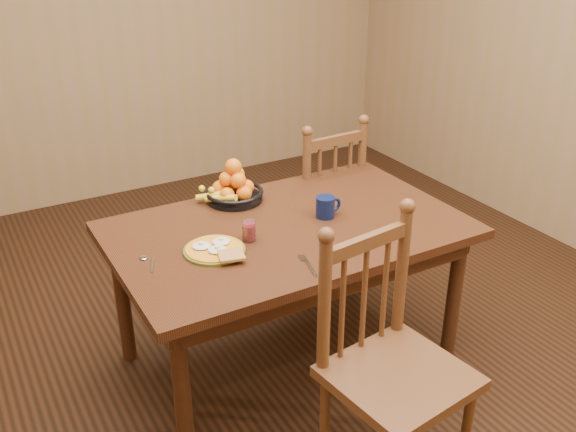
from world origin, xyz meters
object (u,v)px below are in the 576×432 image
breakfast_plate (215,249)px  fruit_bowl (233,189)px  chair_near (391,366)px  coffee_mug (326,207)px  dining_table (288,242)px  chair_far (318,203)px

breakfast_plate → fruit_bowl: bearing=56.4°
chair_near → coffee_mug: size_ratio=7.96×
breakfast_plate → chair_near: bearing=-63.4°
dining_table → coffee_mug: (0.21, -0.00, 0.14)m
breakfast_plate → coffee_mug: bearing=5.8°
chair_far → chair_near: (-0.57, -1.42, 0.02)m
chair_near → fruit_bowl: (-0.08, 1.19, 0.30)m
chair_near → breakfast_plate: size_ratio=3.56×
dining_table → chair_far: (0.55, 0.61, -0.17)m
dining_table → coffee_mug: 0.25m
coffee_mug → breakfast_plate: bearing=-174.2°
fruit_bowl → chair_near: bearing=-86.2°
chair_near → breakfast_plate: chair_near is taller
coffee_mug → fruit_bowl: size_ratio=0.41×
dining_table → chair_near: bearing=-91.2°
chair_near → coffee_mug: (0.22, 0.81, 0.28)m
chair_far → chair_near: chair_near is taller
dining_table → coffee_mug: coffee_mug is taller
coffee_mug → fruit_bowl: (-0.30, 0.38, 0.01)m
breakfast_plate → chair_far: bearing=35.6°
dining_table → breakfast_plate: breakfast_plate is taller
dining_table → breakfast_plate: 0.41m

